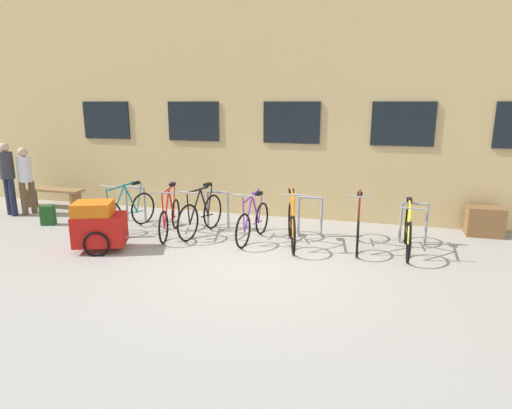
# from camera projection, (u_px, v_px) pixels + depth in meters

# --- Properties ---
(ground_plane) EXTENTS (42.00, 42.00, 0.00)m
(ground_plane) POSITION_uv_depth(u_px,v_px,m) (254.00, 265.00, 7.25)
(ground_plane) COLOR #9E998E
(storefront_building) EXTENTS (28.00, 6.96, 5.60)m
(storefront_building) POSITION_uv_depth(u_px,v_px,m) (313.00, 98.00, 12.84)
(storefront_building) COLOR tan
(storefront_building) RESTS_ON ground
(bike_rack) EXTENTS (6.52, 0.05, 0.83)m
(bike_rack) POSITION_uv_depth(u_px,v_px,m) (263.00, 209.00, 9.00)
(bike_rack) COLOR gray
(bike_rack) RESTS_ON ground
(bicycle_orange) EXTENTS (0.56, 1.69, 1.11)m
(bicycle_orange) POSITION_uv_depth(u_px,v_px,m) (292.00, 225.00, 8.22)
(bicycle_orange) COLOR black
(bicycle_orange) RESTS_ON ground
(bicycle_purple) EXTENTS (0.44, 1.63, 1.03)m
(bicycle_purple) POSITION_uv_depth(u_px,v_px,m) (253.00, 222.00, 8.50)
(bicycle_purple) COLOR black
(bicycle_purple) RESTS_ON ground
(bicycle_maroon) EXTENTS (0.44, 1.68, 1.10)m
(bicycle_maroon) POSITION_uv_depth(u_px,v_px,m) (358.00, 228.00, 8.08)
(bicycle_maroon) COLOR black
(bicycle_maroon) RESTS_ON ground
(bicycle_red) EXTENTS (0.52, 1.66, 1.05)m
(bicycle_red) POSITION_uv_depth(u_px,v_px,m) (170.00, 217.00, 8.84)
(bicycle_red) COLOR black
(bicycle_red) RESTS_ON ground
(bicycle_black) EXTENTS (0.44, 1.71, 1.04)m
(bicycle_black) POSITION_uv_depth(u_px,v_px,m) (201.00, 215.00, 8.90)
(bicycle_black) COLOR black
(bicycle_black) RESTS_ON ground
(bicycle_teal) EXTENTS (0.55, 1.68, 1.05)m
(bicycle_teal) POSITION_uv_depth(u_px,v_px,m) (127.00, 211.00, 9.24)
(bicycle_teal) COLOR black
(bicycle_teal) RESTS_ON ground
(bicycle_yellow) EXTENTS (0.44, 1.81, 0.96)m
(bicycle_yellow) POSITION_uv_depth(u_px,v_px,m) (408.00, 231.00, 7.83)
(bicycle_yellow) COLOR black
(bicycle_yellow) RESTS_ON ground
(bike_trailer) EXTENTS (1.46, 0.89, 0.94)m
(bike_trailer) POSITION_uv_depth(u_px,v_px,m) (99.00, 225.00, 7.88)
(bike_trailer) COLOR red
(bike_trailer) RESTS_ON ground
(wooden_bench) EXTENTS (1.72, 0.40, 0.50)m
(wooden_bench) POSITION_uv_depth(u_px,v_px,m) (52.00, 194.00, 11.11)
(wooden_bench) COLOR olive
(wooden_bench) RESTS_ON ground
(person_by_bench) EXTENTS (0.35, 0.32, 1.75)m
(person_by_bench) POSITION_uv_depth(u_px,v_px,m) (7.00, 174.00, 10.21)
(person_by_bench) COLOR #1E2338
(person_by_bench) RESTS_ON ground
(person_browsing) EXTENTS (0.32, 0.34, 1.63)m
(person_browsing) POSITION_uv_depth(u_px,v_px,m) (26.00, 176.00, 10.34)
(person_browsing) COLOR brown
(person_browsing) RESTS_ON ground
(backpack) EXTENTS (0.32, 0.27, 0.44)m
(backpack) POSITION_uv_depth(u_px,v_px,m) (48.00, 215.00, 9.58)
(backpack) COLOR #1E4C1E
(backpack) RESTS_ON ground
(planter_box) EXTENTS (0.70, 0.44, 0.60)m
(planter_box) POSITION_uv_depth(u_px,v_px,m) (485.00, 221.00, 8.79)
(planter_box) COLOR brown
(planter_box) RESTS_ON ground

